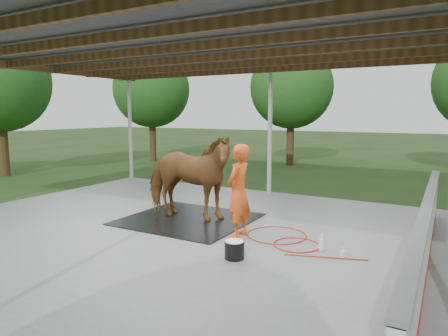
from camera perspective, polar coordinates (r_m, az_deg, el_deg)
The scene contains 12 objects.
ground at distance 8.65m, azimuth -6.03°, elevation -9.41°, with size 100.00×100.00×0.00m, color #1E3814.
concrete_slab at distance 8.64m, azimuth -6.03°, elevation -9.25°, with size 12.00×10.00×0.05m, color slate.
pavilion_structure at distance 8.38m, azimuth -6.44°, elevation 17.46°, with size 12.60×10.60×4.05m.
dasher_board at distance 7.00m, azimuth 26.76°, elevation -9.34°, with size 0.16×8.00×1.15m.
tree_belt at distance 8.94m, azimuth -1.29°, elevation 15.74°, with size 28.00×28.00×5.80m.
rubber_mat at distance 9.60m, azimuth -5.15°, elevation -7.27°, with size 2.86×2.68×0.02m, color black.
horse at distance 9.39m, azimuth -5.22°, elevation -1.28°, with size 1.08×2.38×2.01m, color brown.
handler at distance 8.05m, azimuth 2.05°, elevation -3.32°, with size 0.69×0.45×1.90m, color #CD4B15.
wash_bucket at distance 7.07m, azimuth 1.50°, elevation -11.54°, with size 0.35×0.35×0.32m.
soap_bottle_a at distance 7.67m, azimuth 13.77°, elevation -10.31°, with size 0.11×0.12×0.30m, color silver.
soap_bottle_b at distance 7.48m, azimuth 16.72°, elevation -11.41°, with size 0.08×0.08×0.17m, color #338CD8.
hose_coil at distance 8.23m, azimuth 8.52°, elevation -9.91°, with size 2.53×1.64×0.02m.
Camera 1 is at (4.82, -6.71, 2.56)m, focal length 32.00 mm.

